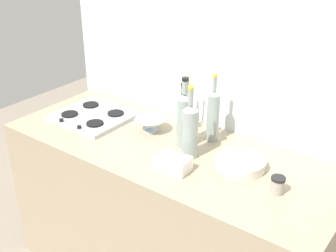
{
  "coord_description": "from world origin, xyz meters",
  "views": [
    {
      "loc": [
        1.17,
        -1.57,
        1.98
      ],
      "look_at": [
        0.0,
        0.0,
        1.02
      ],
      "focal_mm": 46.74,
      "sensor_mm": 36.0,
      "label": 1
    }
  ],
  "objects_px": {
    "condiment_jar_front": "(278,185)",
    "stovetop_hob": "(93,116)",
    "wine_bottle_leftmost": "(184,119)",
    "wine_bottle_mid_left": "(213,115)",
    "butter_dish": "(173,163)",
    "plate_stack": "(240,163)",
    "mixing_bowl": "(150,124)",
    "wine_bottle_mid_right": "(190,130)",
    "utensil_crock": "(184,118)"
  },
  "relations": [
    {
      "from": "plate_stack",
      "to": "wine_bottle_mid_right",
      "type": "height_order",
      "value": "wine_bottle_mid_right"
    },
    {
      "from": "stovetop_hob",
      "to": "mixing_bowl",
      "type": "distance_m",
      "value": 0.38
    },
    {
      "from": "wine_bottle_leftmost",
      "to": "plate_stack",
      "type": "bearing_deg",
      "value": -3.83
    },
    {
      "from": "stovetop_hob",
      "to": "mixing_bowl",
      "type": "relative_size",
      "value": 2.44
    },
    {
      "from": "plate_stack",
      "to": "condiment_jar_front",
      "type": "relative_size",
      "value": 3.07
    },
    {
      "from": "utensil_crock",
      "to": "plate_stack",
      "type": "bearing_deg",
      "value": -21.92
    },
    {
      "from": "plate_stack",
      "to": "butter_dish",
      "type": "bearing_deg",
      "value": -140.69
    },
    {
      "from": "mixing_bowl",
      "to": "condiment_jar_front",
      "type": "bearing_deg",
      "value": -9.28
    },
    {
      "from": "wine_bottle_mid_right",
      "to": "mixing_bowl",
      "type": "xyz_separation_m",
      "value": [
        -0.32,
        0.1,
        -0.1
      ]
    },
    {
      "from": "butter_dish",
      "to": "utensil_crock",
      "type": "xyz_separation_m",
      "value": [
        -0.2,
        0.38,
        0.03
      ]
    },
    {
      "from": "condiment_jar_front",
      "to": "stovetop_hob",
      "type": "bearing_deg",
      "value": 177.07
    },
    {
      "from": "wine_bottle_leftmost",
      "to": "wine_bottle_mid_left",
      "type": "xyz_separation_m",
      "value": [
        0.08,
        0.14,
        -0.01
      ]
    },
    {
      "from": "stovetop_hob",
      "to": "butter_dish",
      "type": "xyz_separation_m",
      "value": [
        0.71,
        -0.18,
        0.02
      ]
    },
    {
      "from": "butter_dish",
      "to": "utensil_crock",
      "type": "bearing_deg",
      "value": 117.79
    },
    {
      "from": "wine_bottle_mid_right",
      "to": "wine_bottle_mid_left",
      "type": "bearing_deg",
      "value": 90.61
    },
    {
      "from": "mixing_bowl",
      "to": "butter_dish",
      "type": "distance_m",
      "value": 0.42
    },
    {
      "from": "wine_bottle_leftmost",
      "to": "mixing_bowl",
      "type": "relative_size",
      "value": 2.19
    },
    {
      "from": "stovetop_hob",
      "to": "wine_bottle_mid_right",
      "type": "distance_m",
      "value": 0.71
    },
    {
      "from": "mixing_bowl",
      "to": "butter_dish",
      "type": "relative_size",
      "value": 1.07
    },
    {
      "from": "wine_bottle_leftmost",
      "to": "wine_bottle_mid_left",
      "type": "distance_m",
      "value": 0.16
    },
    {
      "from": "plate_stack",
      "to": "stovetop_hob",
      "type": "bearing_deg",
      "value": -178.59
    },
    {
      "from": "wine_bottle_leftmost",
      "to": "wine_bottle_mid_right",
      "type": "distance_m",
      "value": 0.11
    },
    {
      "from": "stovetop_hob",
      "to": "butter_dish",
      "type": "bearing_deg",
      "value": -14.01
    },
    {
      "from": "stovetop_hob",
      "to": "plate_stack",
      "type": "distance_m",
      "value": 0.95
    },
    {
      "from": "utensil_crock",
      "to": "wine_bottle_mid_right",
      "type": "bearing_deg",
      "value": -50.26
    },
    {
      "from": "stovetop_hob",
      "to": "condiment_jar_front",
      "type": "xyz_separation_m",
      "value": [
        1.17,
        -0.06,
        0.03
      ]
    },
    {
      "from": "wine_bottle_mid_right",
      "to": "condiment_jar_front",
      "type": "relative_size",
      "value": 4.77
    },
    {
      "from": "butter_dish",
      "to": "stovetop_hob",
      "type": "bearing_deg",
      "value": 165.99
    },
    {
      "from": "wine_bottle_mid_left",
      "to": "utensil_crock",
      "type": "height_order",
      "value": "wine_bottle_mid_left"
    },
    {
      "from": "mixing_bowl",
      "to": "plate_stack",
      "type": "bearing_deg",
      "value": -4.67
    },
    {
      "from": "wine_bottle_leftmost",
      "to": "utensil_crock",
      "type": "relative_size",
      "value": 1.18
    },
    {
      "from": "stovetop_hob",
      "to": "wine_bottle_mid_left",
      "type": "height_order",
      "value": "wine_bottle_mid_left"
    },
    {
      "from": "stovetop_hob",
      "to": "butter_dish",
      "type": "distance_m",
      "value": 0.73
    },
    {
      "from": "plate_stack",
      "to": "condiment_jar_front",
      "type": "bearing_deg",
      "value": -20.61
    },
    {
      "from": "stovetop_hob",
      "to": "condiment_jar_front",
      "type": "distance_m",
      "value": 1.17
    },
    {
      "from": "wine_bottle_mid_right",
      "to": "utensil_crock",
      "type": "height_order",
      "value": "wine_bottle_mid_right"
    },
    {
      "from": "plate_stack",
      "to": "mixing_bowl",
      "type": "relative_size",
      "value": 1.4
    },
    {
      "from": "stovetop_hob",
      "to": "mixing_bowl",
      "type": "bearing_deg",
      "value": 10.74
    },
    {
      "from": "wine_bottle_mid_left",
      "to": "butter_dish",
      "type": "relative_size",
      "value": 2.3
    },
    {
      "from": "condiment_jar_front",
      "to": "wine_bottle_leftmost",
      "type": "bearing_deg",
      "value": 169.26
    },
    {
      "from": "mixing_bowl",
      "to": "butter_dish",
      "type": "bearing_deg",
      "value": -36.46
    },
    {
      "from": "wine_bottle_mid_right",
      "to": "utensil_crock",
      "type": "xyz_separation_m",
      "value": [
        -0.19,
        0.23,
        -0.08
      ]
    },
    {
      "from": "butter_dish",
      "to": "condiment_jar_front",
      "type": "distance_m",
      "value": 0.48
    },
    {
      "from": "plate_stack",
      "to": "wine_bottle_leftmost",
      "type": "relative_size",
      "value": 0.64
    },
    {
      "from": "wine_bottle_mid_left",
      "to": "wine_bottle_leftmost",
      "type": "bearing_deg",
      "value": -119.68
    },
    {
      "from": "mixing_bowl",
      "to": "condiment_jar_front",
      "type": "distance_m",
      "value": 0.81
    },
    {
      "from": "wine_bottle_mid_left",
      "to": "butter_dish",
      "type": "distance_m",
      "value": 0.38
    },
    {
      "from": "stovetop_hob",
      "to": "plate_stack",
      "type": "height_order",
      "value": "plate_stack"
    },
    {
      "from": "wine_bottle_mid_left",
      "to": "plate_stack",
      "type": "bearing_deg",
      "value": -32.86
    },
    {
      "from": "plate_stack",
      "to": "condiment_jar_front",
      "type": "xyz_separation_m",
      "value": [
        0.22,
        -0.08,
        0.01
      ]
    }
  ]
}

